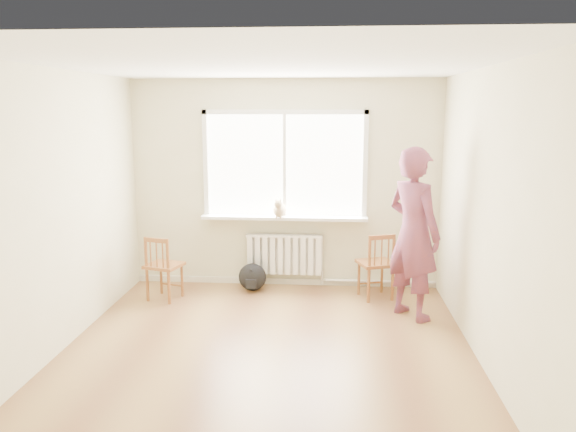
% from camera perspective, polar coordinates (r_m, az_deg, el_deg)
% --- Properties ---
extents(floor, '(4.50, 4.50, 0.00)m').
position_cam_1_polar(floor, '(5.53, -2.25, -14.02)').
color(floor, olive).
rests_on(floor, ground).
extents(ceiling, '(4.50, 4.50, 0.00)m').
position_cam_1_polar(ceiling, '(5.02, -2.49, 15.15)').
color(ceiling, white).
rests_on(ceiling, back_wall).
extents(back_wall, '(4.00, 0.01, 2.70)m').
position_cam_1_polar(back_wall, '(7.32, -0.32, 3.23)').
color(back_wall, beige).
rests_on(back_wall, ground).
extents(window, '(2.12, 0.05, 1.42)m').
position_cam_1_polar(window, '(7.26, -0.34, 5.65)').
color(window, white).
rests_on(window, back_wall).
extents(windowsill, '(2.15, 0.22, 0.04)m').
position_cam_1_polar(windowsill, '(7.28, -0.39, -0.17)').
color(windowsill, white).
rests_on(windowsill, back_wall).
extents(radiator, '(1.00, 0.12, 0.55)m').
position_cam_1_polar(radiator, '(7.40, -0.37, -3.87)').
color(radiator, white).
rests_on(radiator, back_wall).
extents(heating_pipe, '(1.40, 0.04, 0.04)m').
position_cam_1_polar(heating_pipe, '(7.54, 9.23, -6.58)').
color(heating_pipe, silver).
rests_on(heating_pipe, back_wall).
extents(baseboard, '(4.00, 0.03, 0.08)m').
position_cam_1_polar(baseboard, '(7.59, -0.32, -6.64)').
color(baseboard, beige).
rests_on(baseboard, ground).
extents(chair_left, '(0.49, 0.47, 0.81)m').
position_cam_1_polar(chair_left, '(7.06, -12.66, -5.16)').
color(chair_left, brown).
rests_on(chair_left, floor).
extents(chair_right, '(0.52, 0.51, 0.84)m').
position_cam_1_polar(chair_right, '(7.01, 9.07, -5.01)').
color(chair_right, brown).
rests_on(chair_right, floor).
extents(person, '(0.80, 0.84, 1.93)m').
position_cam_1_polar(person, '(6.36, 12.64, -1.75)').
color(person, '#B63C61').
rests_on(person, floor).
extents(cat, '(0.19, 0.39, 0.26)m').
position_cam_1_polar(cat, '(7.17, -0.86, 0.69)').
color(cat, beige).
rests_on(cat, windowsill).
extents(backpack, '(0.44, 0.39, 0.36)m').
position_cam_1_polar(backpack, '(7.31, -3.63, -6.21)').
color(backpack, black).
rests_on(backpack, floor).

